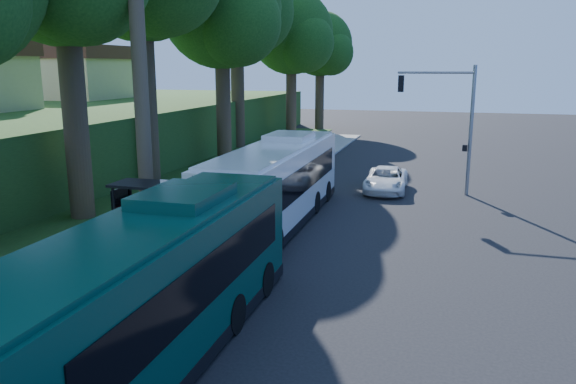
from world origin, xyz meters
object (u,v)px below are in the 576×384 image
(bus_shelter, at_px, (150,201))
(teal_bus, at_px, (147,292))
(white_bus, at_px, (277,182))
(pickup, at_px, (386,179))

(bus_shelter, relative_size, teal_bus, 0.25)
(bus_shelter, bearing_deg, white_bus, 50.72)
(bus_shelter, relative_size, pickup, 0.66)
(white_bus, relative_size, pickup, 2.66)
(bus_shelter, distance_m, teal_bus, 9.38)
(bus_shelter, height_order, white_bus, white_bus)
(teal_bus, bearing_deg, pickup, 81.26)
(teal_bus, xyz_separation_m, pickup, (3.09, 20.79, -1.20))
(teal_bus, relative_size, pickup, 2.66)
(bus_shelter, height_order, pickup, bus_shelter)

